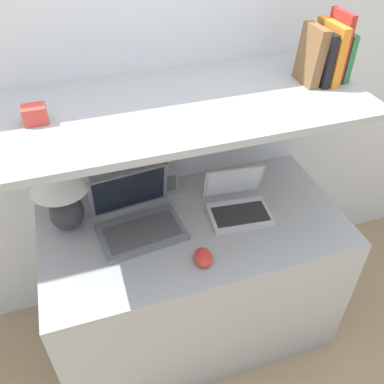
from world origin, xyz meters
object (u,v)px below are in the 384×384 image
at_px(router_box, 166,180).
at_px(book_green, 341,55).
at_px(book_black, 319,56).
at_px(table_lamp, 61,189).
at_px(book_red, 337,47).
at_px(computer_mouse, 203,257).
at_px(shelf_gadget, 35,115).
at_px(book_brown, 311,55).
at_px(laptop_small, 238,204).
at_px(laptop_large, 138,218).
at_px(book_orange, 328,52).

relative_size(router_box, book_green, 0.68).
relative_size(book_green, book_black, 0.91).
height_order(table_lamp, router_box, table_lamp).
bearing_deg(book_red, book_green, 0.00).
distance_m(router_box, book_red, 0.91).
xyz_separation_m(computer_mouse, book_green, (0.65, 0.28, 0.62)).
xyz_separation_m(book_green, shelf_gadget, (-1.14, 0.00, -0.06)).
xyz_separation_m(router_box, book_brown, (0.53, -0.19, 0.60)).
height_order(table_lamp, book_red, book_red).
distance_m(laptop_small, computer_mouse, 0.34).
bearing_deg(book_brown, laptop_small, -169.37).
height_order(book_red, book_brown, book_red).
distance_m(table_lamp, laptop_large, 0.33).
bearing_deg(book_black, book_orange, -0.00).
bearing_deg(shelf_gadget, book_brown, 0.00).
height_order(router_box, shelf_gadget, shelf_gadget).
bearing_deg(router_box, book_brown, -19.65).
bearing_deg(laptop_large, shelf_gadget, 177.34).
height_order(router_box, book_brown, book_brown).
relative_size(router_box, shelf_gadget, 1.63).
xyz_separation_m(laptop_small, shelf_gadget, (-0.74, 0.05, 0.54)).
height_order(laptop_small, book_red, book_red).
xyz_separation_m(book_red, book_brown, (-0.11, 0.00, -0.02)).
xyz_separation_m(table_lamp, book_orange, (1.07, -0.08, 0.46)).
relative_size(laptop_large, book_orange, 1.71).
height_order(book_black, book_brown, book_brown).
xyz_separation_m(laptop_large, book_red, (0.82, 0.01, 0.63)).
bearing_deg(laptop_large, table_lamp, 160.67).
height_order(laptop_large, book_brown, book_brown).
distance_m(book_green, shelf_gadget, 1.14).
bearing_deg(table_lamp, shelf_gadget, -97.95).
bearing_deg(laptop_small, computer_mouse, -136.28).
bearing_deg(book_green, table_lamp, 175.71).
bearing_deg(book_orange, table_lamp, 175.47).
bearing_deg(book_orange, book_black, 180.00).
bearing_deg(laptop_small, book_black, 9.39).
relative_size(router_box, book_black, 0.62).
relative_size(laptop_large, computer_mouse, 3.45).
distance_m(laptop_large, book_red, 1.04).
bearing_deg(book_black, shelf_gadget, 180.00).
relative_size(laptop_large, shelf_gadget, 4.97).
xyz_separation_m(laptop_small, router_box, (-0.26, 0.24, 0.02)).
relative_size(table_lamp, laptop_large, 0.86).
xyz_separation_m(laptop_large, book_brown, (0.71, 0.01, 0.61)).
xyz_separation_m(book_green, book_orange, (-0.06, -0.00, 0.02)).
distance_m(laptop_large, router_box, 0.27).
distance_m(router_box, book_orange, 0.88).
xyz_separation_m(laptop_small, book_black, (0.31, 0.05, 0.61)).
xyz_separation_m(table_lamp, laptop_small, (0.72, -0.14, -0.16)).
distance_m(laptop_small, book_red, 0.74).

